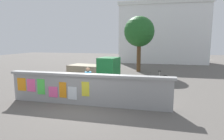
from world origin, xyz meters
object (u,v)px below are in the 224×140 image
at_px(bicycle_near, 65,88).
at_px(tree_roadside, 139,32).
at_px(bicycle_far, 157,79).
at_px(person_walking, 88,80).
at_px(motorcycle, 143,85).
at_px(auto_rickshaw_truck, 96,70).

xyz_separation_m(bicycle_near, tree_roadside, (3.21, 9.25, 3.49)).
height_order(bicycle_far, person_walking, person_walking).
bearing_deg(bicycle_near, motorcycle, 17.22).
relative_size(auto_rickshaw_truck, bicycle_far, 2.24).
xyz_separation_m(person_walking, tree_roadside, (1.65, 9.70, 2.87)).
distance_m(motorcycle, bicycle_near, 4.45).
height_order(auto_rickshaw_truck, motorcycle, auto_rickshaw_truck).
bearing_deg(person_walking, bicycle_near, 163.78).
bearing_deg(bicycle_far, person_walking, -129.69).
relative_size(bicycle_far, person_walking, 1.04).
distance_m(bicycle_far, person_walking, 5.48).
height_order(bicycle_near, person_walking, person_walking).
distance_m(bicycle_near, person_walking, 1.74).
bearing_deg(tree_roadside, auto_rickshaw_truck, -112.38).
bearing_deg(tree_roadside, bicycle_far, -71.63).
bearing_deg(motorcycle, person_walking, -146.54).
xyz_separation_m(bicycle_near, bicycle_far, (5.04, 3.74, 0.00)).
height_order(bicycle_far, tree_roadside, tree_roadside).
bearing_deg(motorcycle, tree_roadside, 97.41).
height_order(motorcycle, bicycle_near, bicycle_near).
distance_m(motorcycle, tree_roadside, 8.69).
xyz_separation_m(bicycle_far, tree_roadside, (-1.83, 5.51, 3.49)).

